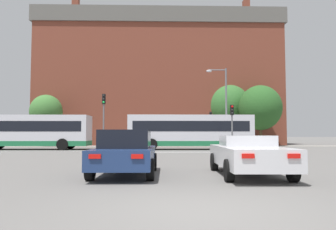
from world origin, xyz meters
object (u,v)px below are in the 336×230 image
(car_roadster_right, at_px, (248,155))
(traffic_light_far_right, at_px, (211,123))
(bus_crossing_lead, at_px, (190,131))
(car_saloon_left, at_px, (126,152))
(bus_crossing_trailing, at_px, (30,131))
(pedestrian_waiting, at_px, (78,138))
(pedestrian_walking_east, at_px, (197,138))
(street_lamp_junction, at_px, (223,100))
(traffic_light_near_left, at_px, (104,113))
(traffic_light_near_right, at_px, (232,120))

(car_roadster_right, xyz_separation_m, traffic_light_far_right, (3.03, 26.87, 2.02))
(bus_crossing_lead, distance_m, traffic_light_far_right, 8.78)
(car_saloon_left, bearing_deg, bus_crossing_trailing, 120.17)
(bus_crossing_trailing, relative_size, pedestrian_waiting, 6.28)
(bus_crossing_lead, relative_size, pedestrian_walking_east, 6.96)
(car_roadster_right, height_order, street_lamp_junction, street_lamp_junction)
(traffic_light_near_left, distance_m, traffic_light_near_right, 10.14)
(bus_crossing_lead, height_order, pedestrian_walking_east, bus_crossing_lead)
(car_saloon_left, distance_m, traffic_light_far_right, 27.67)
(car_roadster_right, bearing_deg, car_saloon_left, 179.02)
(bus_crossing_lead, distance_m, traffic_light_near_left, 8.11)
(traffic_light_near_left, xyz_separation_m, street_lamp_junction, (10.16, 3.50, 1.43))
(bus_crossing_trailing, xyz_separation_m, pedestrian_walking_east, (16.03, 8.98, -0.72))
(pedestrian_walking_east, bearing_deg, pedestrian_waiting, 159.92)
(bus_crossing_trailing, relative_size, street_lamp_junction, 1.44)
(car_saloon_left, relative_size, pedestrian_walking_east, 2.72)
(car_saloon_left, height_order, bus_crossing_lead, bus_crossing_lead)
(bus_crossing_lead, xyz_separation_m, traffic_light_far_right, (3.16, 8.12, 1.04))
(car_roadster_right, distance_m, pedestrian_walking_east, 28.05)
(car_roadster_right, bearing_deg, bus_crossing_trailing, 128.85)
(car_saloon_left, relative_size, traffic_light_near_right, 1.17)
(car_saloon_left, distance_m, bus_crossing_lead, 19.00)
(bus_crossing_trailing, height_order, traffic_light_far_right, traffic_light_far_right)
(traffic_light_near_left, relative_size, pedestrian_waiting, 2.70)
(traffic_light_near_right, xyz_separation_m, pedestrian_walking_east, (-1.30, 13.12, -1.58))
(traffic_light_near_right, bearing_deg, traffic_light_near_left, 178.17)
(car_roadster_right, height_order, pedestrian_waiting, pedestrian_waiting)
(traffic_light_far_right, height_order, pedestrian_waiting, traffic_light_far_right)
(car_roadster_right, height_order, bus_crossing_trailing, bus_crossing_trailing)
(traffic_light_near_left, distance_m, pedestrian_walking_east, 15.68)
(bus_crossing_trailing, distance_m, traffic_light_near_left, 8.28)
(traffic_light_near_left, bearing_deg, bus_crossing_lead, 26.25)
(bus_crossing_trailing, height_order, pedestrian_walking_east, bus_crossing_trailing)
(traffic_light_far_right, relative_size, traffic_light_near_left, 0.88)
(traffic_light_far_right, height_order, traffic_light_near_left, traffic_light_near_left)
(car_saloon_left, bearing_deg, traffic_light_far_right, 76.29)
(car_roadster_right, bearing_deg, pedestrian_waiting, 115.40)
(traffic_light_far_right, xyz_separation_m, traffic_light_near_left, (-10.32, -11.65, 0.35))
(bus_crossing_trailing, height_order, traffic_light_near_left, traffic_light_near_left)
(traffic_light_far_right, bearing_deg, traffic_light_near_right, -90.98)
(traffic_light_near_left, relative_size, street_lamp_junction, 0.62)
(car_roadster_right, distance_m, bus_crossing_trailing, 23.96)
(bus_crossing_trailing, relative_size, traffic_light_near_left, 2.33)
(street_lamp_junction, height_order, pedestrian_walking_east, street_lamp_junction)
(bus_crossing_trailing, height_order, pedestrian_waiting, bus_crossing_trailing)
(car_saloon_left, xyz_separation_m, traffic_light_far_right, (7.02, 26.70, 1.95))
(car_saloon_left, bearing_deg, pedestrian_waiting, 107.91)
(traffic_light_near_right, relative_size, pedestrian_walking_east, 2.32)
(car_saloon_left, height_order, pedestrian_walking_east, pedestrian_walking_east)
(pedestrian_waiting, distance_m, pedestrian_walking_east, 14.06)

